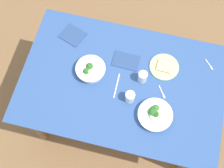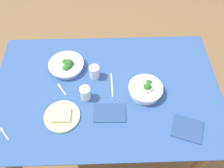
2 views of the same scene
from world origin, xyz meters
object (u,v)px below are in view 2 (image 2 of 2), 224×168
at_px(bread_side_plate, 62,116).
at_px(water_glass_center, 94,72).
at_px(broccoli_bowl_far, 146,89).
at_px(broccoli_bowl_near, 67,65).
at_px(water_glass_side, 85,93).
at_px(napkin_folded_upper, 188,129).
at_px(table_knife_left, 112,85).
at_px(fork_by_far_bowl, 4,133).
at_px(napkin_folded_lower, 110,113).
at_px(fork_by_near_bowl, 62,89).

distance_m(bread_side_plate, water_glass_center, 0.36).
height_order(broccoli_bowl_far, water_glass_center, broccoli_bowl_far).
distance_m(broccoli_bowl_near, water_glass_side, 0.28).
relative_size(bread_side_plate, napkin_folded_upper, 1.26).
xyz_separation_m(broccoli_bowl_far, table_knife_left, (0.21, -0.06, -0.03)).
distance_m(water_glass_center, napkin_folded_upper, 0.68).
distance_m(fork_by_far_bowl, napkin_folded_lower, 0.62).
height_order(broccoli_bowl_near, table_knife_left, broccoli_bowl_near).
bearing_deg(napkin_folded_lower, water_glass_center, -71.99).
distance_m(fork_by_near_bowl, napkin_folded_upper, 0.81).
bearing_deg(broccoli_bowl_near, water_glass_center, 157.82).
relative_size(broccoli_bowl_far, napkin_folded_lower, 1.11).
relative_size(fork_by_near_bowl, napkin_folded_lower, 0.48).
relative_size(bread_side_plate, table_knife_left, 1.13).
distance_m(water_glass_center, fork_by_far_bowl, 0.65).
bearing_deg(fork_by_near_bowl, napkin_folded_upper, -145.56).
relative_size(broccoli_bowl_far, broccoli_bowl_near, 0.90).
relative_size(fork_by_far_bowl, napkin_folded_lower, 0.41).
distance_m(bread_side_plate, fork_by_far_bowl, 0.34).
height_order(broccoli_bowl_far, fork_by_far_bowl, broccoli_bowl_far).
bearing_deg(napkin_folded_lower, broccoli_bowl_far, -147.92).
bearing_deg(fork_by_near_bowl, table_knife_left, -119.22).
height_order(water_glass_side, fork_by_near_bowl, water_glass_side).
bearing_deg(table_knife_left, fork_by_far_bowl, -63.77).
bearing_deg(broccoli_bowl_far, water_glass_side, 4.11).
relative_size(bread_side_plate, fork_by_near_bowl, 2.32).
bearing_deg(bread_side_plate, table_knife_left, -143.36).
bearing_deg(napkin_folded_lower, fork_by_near_bowl, -30.97).
bearing_deg(water_glass_side, fork_by_near_bowl, -22.55).
distance_m(table_knife_left, napkin_folded_upper, 0.54).
relative_size(bread_side_plate, water_glass_side, 2.31).
xyz_separation_m(broccoli_bowl_far, bread_side_plate, (0.52, 0.16, -0.02)).
relative_size(broccoli_bowl_near, water_glass_side, 2.58).
height_order(bread_side_plate, fork_by_far_bowl, bread_side_plate).
xyz_separation_m(broccoli_bowl_near, fork_by_near_bowl, (0.02, 0.18, -0.03)).
distance_m(bread_side_plate, fork_by_near_bowl, 0.20).
height_order(water_glass_side, table_knife_left, water_glass_side).
bearing_deg(broccoli_bowl_far, fork_by_near_bowl, -4.16).
bearing_deg(water_glass_side, bread_side_plate, 44.39).
height_order(water_glass_side, fork_by_far_bowl, water_glass_side).
bearing_deg(broccoli_bowl_near, napkin_folded_upper, 146.60).
height_order(water_glass_center, table_knife_left, water_glass_center).
xyz_separation_m(water_glass_center, napkin_folded_lower, (-0.09, 0.29, -0.04)).
height_order(fork_by_far_bowl, napkin_folded_upper, napkin_folded_upper).
distance_m(bread_side_plate, table_knife_left, 0.38).
distance_m(fork_by_far_bowl, napkin_folded_upper, 1.06).
xyz_separation_m(fork_by_near_bowl, napkin_folded_upper, (-0.76, 0.30, 0.00)).
height_order(broccoli_bowl_far, napkin_folded_lower, broccoli_bowl_far).
bearing_deg(fork_by_near_bowl, water_glass_side, -146.26).
xyz_separation_m(water_glass_side, fork_by_far_bowl, (0.46, 0.23, -0.04)).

